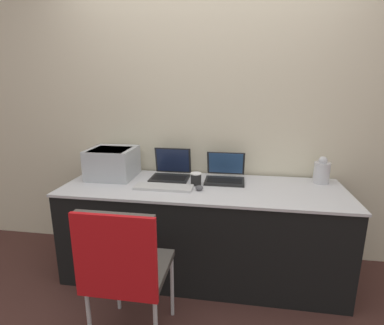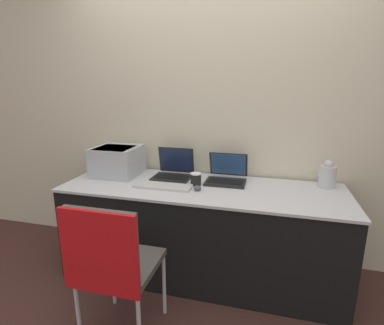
{
  "view_description": "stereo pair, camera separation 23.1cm",
  "coord_description": "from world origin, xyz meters",
  "px_view_note": "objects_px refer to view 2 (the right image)",
  "views": [
    {
      "loc": [
        0.27,
        -1.86,
        1.53
      ],
      "look_at": [
        -0.09,
        0.39,
        0.94
      ],
      "focal_mm": 28.0,
      "sensor_mm": 36.0,
      "label": 1
    },
    {
      "loc": [
        0.49,
        -1.81,
        1.53
      ],
      "look_at": [
        -0.09,
        0.39,
        0.94
      ],
      "focal_mm": 28.0,
      "sensor_mm": 36.0,
      "label": 2
    }
  ],
  "objects_px": {
    "laptop_left": "(173,171)",
    "coffee_cup": "(196,179)",
    "laptop_right": "(226,175)",
    "external_keyboard": "(163,186)",
    "mouse": "(197,188)",
    "chair": "(111,259)",
    "metal_pitcher": "(327,175)",
    "printer": "(117,160)"
  },
  "relations": [
    {
      "from": "laptop_left",
      "to": "coffee_cup",
      "type": "height_order",
      "value": "laptop_left"
    },
    {
      "from": "laptop_left",
      "to": "laptop_right",
      "type": "xyz_separation_m",
      "value": [
        0.46,
        -0.0,
        -0.0
      ]
    },
    {
      "from": "external_keyboard",
      "to": "coffee_cup",
      "type": "relative_size",
      "value": 4.59
    },
    {
      "from": "mouse",
      "to": "chair",
      "type": "bearing_deg",
      "value": -112.94
    },
    {
      "from": "metal_pitcher",
      "to": "chair",
      "type": "distance_m",
      "value": 1.69
    },
    {
      "from": "laptop_left",
      "to": "mouse",
      "type": "height_order",
      "value": "laptop_left"
    },
    {
      "from": "laptop_right",
      "to": "metal_pitcher",
      "type": "xyz_separation_m",
      "value": [
        0.77,
        0.06,
        0.04
      ]
    },
    {
      "from": "metal_pitcher",
      "to": "laptop_left",
      "type": "bearing_deg",
      "value": -177.28
    },
    {
      "from": "laptop_left",
      "to": "mouse",
      "type": "relative_size",
      "value": 5.29
    },
    {
      "from": "laptop_left",
      "to": "metal_pitcher",
      "type": "xyz_separation_m",
      "value": [
        1.23,
        0.06,
        0.04
      ]
    },
    {
      "from": "laptop_right",
      "to": "mouse",
      "type": "height_order",
      "value": "laptop_right"
    },
    {
      "from": "laptop_right",
      "to": "printer",
      "type": "bearing_deg",
      "value": -176.67
    },
    {
      "from": "printer",
      "to": "mouse",
      "type": "xyz_separation_m",
      "value": [
        0.78,
        -0.22,
        -0.12
      ]
    },
    {
      "from": "mouse",
      "to": "external_keyboard",
      "type": "bearing_deg",
      "value": 179.73
    },
    {
      "from": "laptop_right",
      "to": "laptop_left",
      "type": "bearing_deg",
      "value": 179.95
    },
    {
      "from": "external_keyboard",
      "to": "printer",
      "type": "bearing_deg",
      "value": 156.16
    },
    {
      "from": "printer",
      "to": "mouse",
      "type": "distance_m",
      "value": 0.82
    },
    {
      "from": "external_keyboard",
      "to": "chair",
      "type": "xyz_separation_m",
      "value": [
        -0.04,
        -0.75,
        -0.19
      ]
    },
    {
      "from": "printer",
      "to": "laptop_left",
      "type": "xyz_separation_m",
      "value": [
        0.5,
        0.06,
        -0.08
      ]
    },
    {
      "from": "external_keyboard",
      "to": "chair",
      "type": "relative_size",
      "value": 0.49
    },
    {
      "from": "coffee_cup",
      "to": "mouse",
      "type": "bearing_deg",
      "value": -70.98
    },
    {
      "from": "laptop_left",
      "to": "chair",
      "type": "relative_size",
      "value": 0.34
    },
    {
      "from": "external_keyboard",
      "to": "metal_pitcher",
      "type": "bearing_deg",
      "value": 15.32
    },
    {
      "from": "printer",
      "to": "chair",
      "type": "distance_m",
      "value": 1.12
    },
    {
      "from": "coffee_cup",
      "to": "chair",
      "type": "xyz_separation_m",
      "value": [
        -0.27,
        -0.87,
        -0.23
      ]
    },
    {
      "from": "external_keyboard",
      "to": "metal_pitcher",
      "type": "height_order",
      "value": "metal_pitcher"
    },
    {
      "from": "metal_pitcher",
      "to": "chair",
      "type": "bearing_deg",
      "value": -139.47
    },
    {
      "from": "coffee_cup",
      "to": "chair",
      "type": "distance_m",
      "value": 0.94
    },
    {
      "from": "chair",
      "to": "metal_pitcher",
      "type": "bearing_deg",
      "value": 40.53
    },
    {
      "from": "mouse",
      "to": "metal_pitcher",
      "type": "xyz_separation_m",
      "value": [
        0.95,
        0.34,
        0.08
      ]
    },
    {
      "from": "laptop_right",
      "to": "coffee_cup",
      "type": "height_order",
      "value": "laptop_right"
    },
    {
      "from": "metal_pitcher",
      "to": "chair",
      "type": "xyz_separation_m",
      "value": [
        -1.26,
        -1.08,
        -0.27
      ]
    },
    {
      "from": "laptop_right",
      "to": "metal_pitcher",
      "type": "bearing_deg",
      "value": 4.37
    },
    {
      "from": "printer",
      "to": "external_keyboard",
      "type": "height_order",
      "value": "printer"
    },
    {
      "from": "chair",
      "to": "external_keyboard",
      "type": "bearing_deg",
      "value": 87.09
    },
    {
      "from": "printer",
      "to": "external_keyboard",
      "type": "distance_m",
      "value": 0.56
    },
    {
      "from": "laptop_right",
      "to": "chair",
      "type": "height_order",
      "value": "laptop_right"
    },
    {
      "from": "mouse",
      "to": "metal_pitcher",
      "type": "distance_m",
      "value": 1.01
    },
    {
      "from": "laptop_left",
      "to": "coffee_cup",
      "type": "relative_size",
      "value": 3.23
    },
    {
      "from": "laptop_left",
      "to": "mouse",
      "type": "distance_m",
      "value": 0.4
    },
    {
      "from": "coffee_cup",
      "to": "chair",
      "type": "height_order",
      "value": "chair"
    },
    {
      "from": "printer",
      "to": "external_keyboard",
      "type": "bearing_deg",
      "value": -23.84
    }
  ]
}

